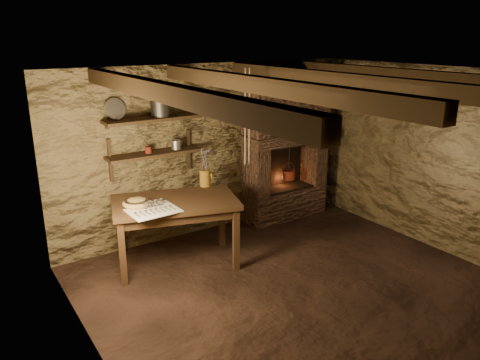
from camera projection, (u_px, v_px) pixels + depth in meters
floor at (294, 286)px, 5.39m from camera, size 4.50×4.50×0.00m
back_wall at (206, 150)px, 6.62m from camera, size 4.50×0.04×2.40m
front_wall at (474, 259)px, 3.44m from camera, size 4.50×0.04×2.40m
left_wall at (88, 234)px, 3.85m from camera, size 0.04×4.00×2.40m
right_wall at (428, 158)px, 6.21m from camera, size 0.04×4.00×2.40m
ceiling at (302, 73)px, 4.67m from camera, size 4.50×4.00×0.04m
beam_far_left at (165, 92)px, 3.91m from camera, size 0.14×3.95×0.16m
beam_mid_left at (262, 85)px, 4.44m from camera, size 0.14×3.95×0.16m
beam_mid_right at (338, 80)px, 4.96m from camera, size 0.14×3.95×0.16m
beam_far_right at (400, 75)px, 5.48m from camera, size 0.14×3.95×0.16m
shelf_lower at (155, 154)px, 6.02m from camera, size 1.25×0.30×0.04m
shelf_upper at (153, 119)px, 5.89m from camera, size 1.25×0.30×0.04m
hearth at (286, 141)px, 7.09m from camera, size 1.43×0.51×2.30m
work_table at (176, 230)px, 5.78m from camera, size 1.68×1.25×0.85m
linen_cloth at (153, 211)px, 5.31m from camera, size 0.56×0.46×0.01m
pewter_cutlery_row at (154, 210)px, 5.29m from camera, size 0.47×0.19×0.01m
drinking_glasses at (151, 204)px, 5.39m from camera, size 0.18×0.05×0.07m
stoneware_jug at (205, 170)px, 6.12m from camera, size 0.17×0.16×0.50m
wooden_bowl at (137, 203)px, 5.45m from camera, size 0.34×0.34×0.12m
iron_stockpot at (160, 109)px, 5.91m from camera, size 0.25×0.25×0.18m
tin_pan at (115, 109)px, 5.69m from camera, size 0.28×0.16×0.27m
small_kettle at (176, 145)px, 6.16m from camera, size 0.20×0.17×0.19m
rusty_tin at (148, 150)px, 5.96m from camera, size 0.10×0.10×0.08m
red_pot at (289, 174)px, 7.23m from camera, size 0.27×0.27×0.54m
hanging_ropes at (247, 117)px, 5.71m from camera, size 0.08×0.08×1.20m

